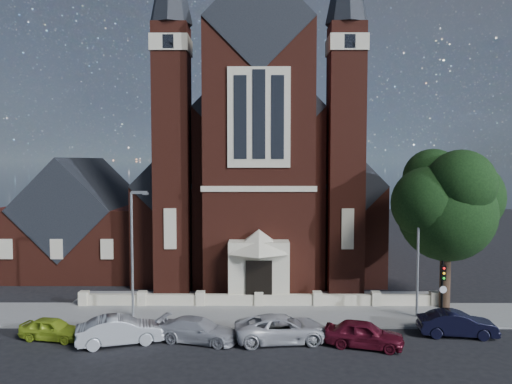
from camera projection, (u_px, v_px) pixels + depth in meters
ground at (259, 278)px, 42.60m from camera, size 120.00×120.00×0.00m
pavement_strip at (259, 316)px, 32.12m from camera, size 60.00×5.00×0.12m
forecourt_paving at (259, 299)px, 36.11m from camera, size 26.00×3.00×0.14m
forecourt_wall at (259, 307)px, 34.11m from camera, size 24.00×0.40×0.90m
church at (259, 179)px, 50.00m from camera, size 20.01×34.90×29.20m
parish_hall at (83, 226)px, 45.41m from camera, size 12.00×12.20×10.24m
street_tree at (450, 207)px, 32.83m from camera, size 6.40×6.60×10.70m
street_lamp_left at (133, 246)px, 31.36m from camera, size 1.16×0.22×8.09m
street_lamp_right at (419, 247)px, 31.29m from camera, size 1.16×0.22×8.09m
traffic_signal at (442, 284)px, 29.84m from camera, size 0.28×0.42×4.00m
car_lime_van at (52, 329)px, 27.82m from camera, size 3.80×2.12×1.22m
car_silver_a at (120, 330)px, 27.13m from camera, size 4.87×2.94×1.52m
car_silver_b at (198, 330)px, 27.49m from camera, size 4.80×2.91×1.30m
car_white_suv at (282, 329)px, 27.52m from camera, size 5.48×2.99×1.46m
car_dark_red at (364, 334)px, 26.70m from camera, size 4.49×2.81×1.43m
car_navy at (457, 324)px, 28.35m from camera, size 4.43×1.94×1.41m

